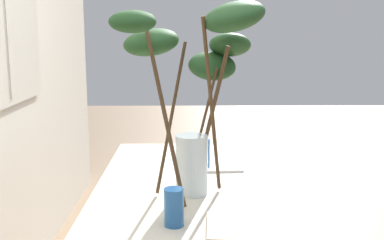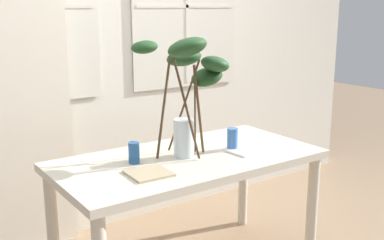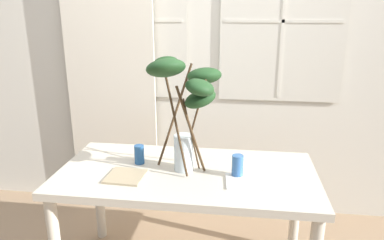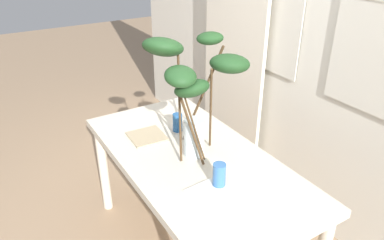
{
  "view_description": "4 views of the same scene",
  "coord_description": "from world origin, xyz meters",
  "px_view_note": "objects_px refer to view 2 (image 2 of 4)",
  "views": [
    {
      "loc": [
        -1.72,
        0.03,
        1.36
      ],
      "look_at": [
        -0.07,
        0.02,
        1.05
      ],
      "focal_mm": 44.24,
      "sensor_mm": 36.0,
      "label": 1
    },
    {
      "loc": [
        -1.53,
        -2.24,
        1.62
      ],
      "look_at": [
        0.05,
        0.04,
        0.96
      ],
      "focal_mm": 44.92,
      "sensor_mm": 36.0,
      "label": 2
    },
    {
      "loc": [
        0.31,
        -2.02,
        1.71
      ],
      "look_at": [
        0.04,
        -0.04,
        1.1
      ],
      "focal_mm": 34.0,
      "sensor_mm": 36.0,
      "label": 3
    },
    {
      "loc": [
        1.56,
        -0.96,
        1.94
      ],
      "look_at": [
        0.02,
        -0.02,
        1.02
      ],
      "focal_mm": 34.69,
      "sensor_mm": 36.0,
      "label": 4
    }
  ],
  "objects_px": {
    "drinking_glass_blue_right": "(232,139)",
    "plate_square_right": "(245,150)",
    "vase_with_branches": "(188,76)",
    "plate_square_left": "(149,173)",
    "drinking_glass_blue_left": "(134,153)",
    "dining_table": "(188,172)"
  },
  "relations": [
    {
      "from": "drinking_glass_blue_right",
      "to": "plate_square_right",
      "type": "height_order",
      "value": "drinking_glass_blue_right"
    },
    {
      "from": "plate_square_right",
      "to": "vase_with_branches",
      "type": "bearing_deg",
      "value": 161.43
    },
    {
      "from": "plate_square_left",
      "to": "plate_square_right",
      "type": "relative_size",
      "value": 1.06
    },
    {
      "from": "vase_with_branches",
      "to": "plate_square_right",
      "type": "bearing_deg",
      "value": -18.57
    },
    {
      "from": "plate_square_right",
      "to": "drinking_glass_blue_left",
      "type": "bearing_deg",
      "value": 164.74
    },
    {
      "from": "drinking_glass_blue_right",
      "to": "plate_square_left",
      "type": "distance_m",
      "value": 0.66
    },
    {
      "from": "plate_square_left",
      "to": "plate_square_right",
      "type": "xyz_separation_m",
      "value": [
        0.69,
        0.03,
        -0.0
      ]
    },
    {
      "from": "drinking_glass_blue_left",
      "to": "drinking_glass_blue_right",
      "type": "relative_size",
      "value": 0.91
    },
    {
      "from": "dining_table",
      "to": "drinking_glass_blue_left",
      "type": "bearing_deg",
      "value": 166.92
    },
    {
      "from": "drinking_glass_blue_left",
      "to": "plate_square_left",
      "type": "bearing_deg",
      "value": -97.18
    },
    {
      "from": "drinking_glass_blue_right",
      "to": "plate_square_right",
      "type": "distance_m",
      "value": 0.1
    },
    {
      "from": "drinking_glass_blue_right",
      "to": "plate_square_right",
      "type": "bearing_deg",
      "value": -62.23
    },
    {
      "from": "drinking_glass_blue_left",
      "to": "drinking_glass_blue_right",
      "type": "xyz_separation_m",
      "value": [
        0.63,
        -0.11,
        0.01
      ]
    },
    {
      "from": "vase_with_branches",
      "to": "drinking_glass_blue_left",
      "type": "xyz_separation_m",
      "value": [
        -0.32,
        0.07,
        -0.41
      ]
    },
    {
      "from": "drinking_glass_blue_left",
      "to": "drinking_glass_blue_right",
      "type": "distance_m",
      "value": 0.64
    },
    {
      "from": "drinking_glass_blue_left",
      "to": "plate_square_right",
      "type": "bearing_deg",
      "value": -15.26
    },
    {
      "from": "plate_square_left",
      "to": "plate_square_right",
      "type": "distance_m",
      "value": 0.69
    },
    {
      "from": "vase_with_branches",
      "to": "drinking_glass_blue_right",
      "type": "bearing_deg",
      "value": -7.96
    },
    {
      "from": "plate_square_right",
      "to": "dining_table",
      "type": "bearing_deg",
      "value": 162.77
    },
    {
      "from": "dining_table",
      "to": "drinking_glass_blue_left",
      "type": "height_order",
      "value": "drinking_glass_blue_left"
    },
    {
      "from": "dining_table",
      "to": "drinking_glass_blue_right",
      "type": "height_order",
      "value": "drinking_glass_blue_right"
    },
    {
      "from": "drinking_glass_blue_left",
      "to": "plate_square_left",
      "type": "xyz_separation_m",
      "value": [
        -0.03,
        -0.21,
        -0.05
      ]
    }
  ]
}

